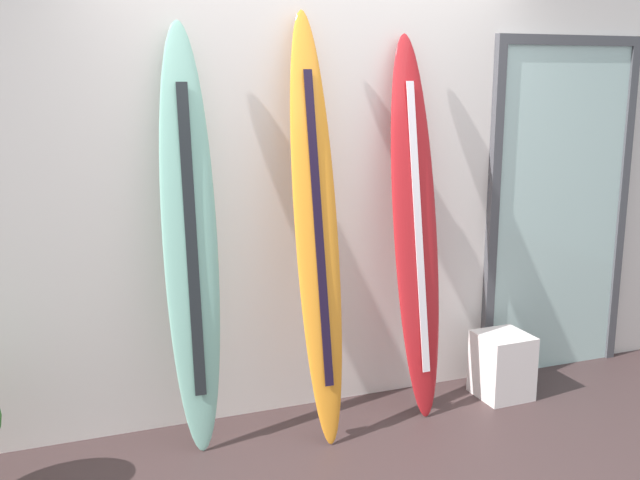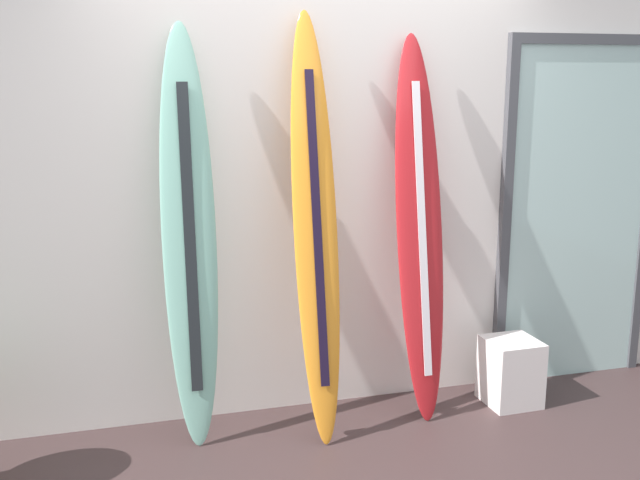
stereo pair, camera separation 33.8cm
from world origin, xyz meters
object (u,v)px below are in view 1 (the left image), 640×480
Objects in this scene: surfboard_crimson at (415,230)px; glass_door at (559,204)px; surfboard_seafoam at (190,241)px; display_block_left at (502,365)px; surfboard_sunset at (316,231)px.

glass_door is at bearing 10.65° from surfboard_crimson.
surfboard_crimson is (1.25, -0.03, -0.03)m from surfboard_seafoam.
surfboard_seafoam reaches higher than surfboard_crimson.
surfboard_seafoam is 5.55× the size of display_block_left.
surfboard_sunset is (0.64, -0.09, 0.02)m from surfboard_seafoam.
surfboard_sunset is at bearing -171.05° from glass_door.
surfboard_sunset is 1.05× the size of glass_door.
surfboard_sunset is 1.49m from display_block_left.
surfboard_crimson is (0.61, 0.06, -0.05)m from surfboard_sunset.
surfboard_seafoam is at bearing 172.09° from surfboard_sunset.
surfboard_crimson reaches higher than display_block_left.
surfboard_seafoam is at bearing -175.55° from glass_door.
surfboard_sunset is 5.73× the size of display_block_left.
glass_door is (0.56, 0.29, 0.90)m from display_block_left.
surfboard_seafoam is at bearing 178.73° from surfboard_crimson.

